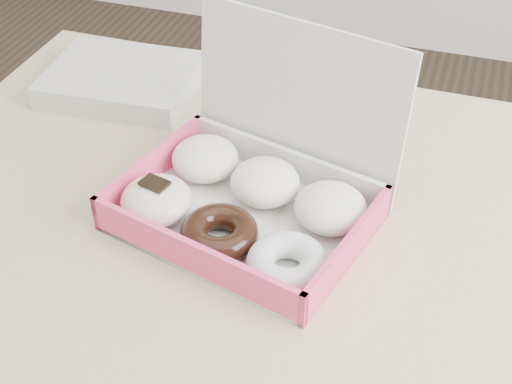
% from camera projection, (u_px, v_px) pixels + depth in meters
% --- Properties ---
extents(table, '(1.20, 0.80, 0.75)m').
position_uv_depth(table, '(330.00, 292.00, 0.90)').
color(table, tan).
rests_on(table, ground).
extents(donut_box, '(0.35, 0.31, 0.21)m').
position_uv_depth(donut_box, '(249.00, 193.00, 0.87)').
color(donut_box, silver).
rests_on(donut_box, table).
extents(newspapers, '(0.24, 0.20, 0.04)m').
position_uv_depth(newspapers, '(122.00, 80.00, 1.12)').
color(newspapers, silver).
rests_on(newspapers, table).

